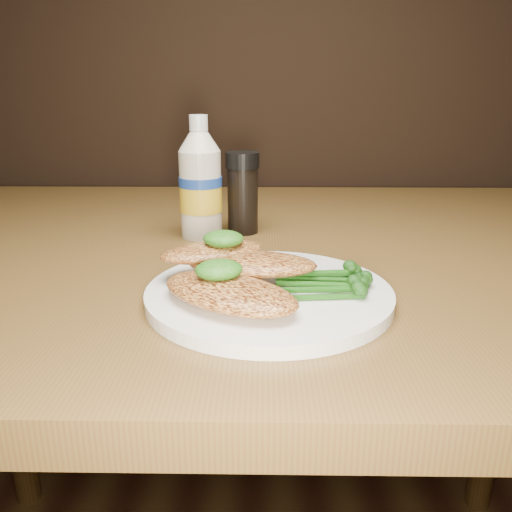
{
  "coord_description": "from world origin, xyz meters",
  "views": [
    {
      "loc": [
        0.03,
        0.37,
        0.95
      ],
      "look_at": [
        0.02,
        0.87,
        0.79
      ],
      "focal_mm": 36.9,
      "sensor_mm": 36.0,
      "label": 1
    }
  ],
  "objects_px": {
    "dining_table": "(246,470)",
    "pepper_grinder": "(243,193)",
    "mayo_bottle": "(200,178)",
    "plate": "(269,294)"
  },
  "relations": [
    {
      "from": "dining_table",
      "to": "pepper_grinder",
      "type": "bearing_deg",
      "value": 93.81
    },
    {
      "from": "dining_table",
      "to": "mayo_bottle",
      "type": "relative_size",
      "value": 7.25
    },
    {
      "from": "plate",
      "to": "pepper_grinder",
      "type": "bearing_deg",
      "value": 98.1
    },
    {
      "from": "dining_table",
      "to": "mayo_bottle",
      "type": "xyz_separation_m",
      "value": [
        -0.06,
        0.03,
        0.46
      ]
    },
    {
      "from": "plate",
      "to": "pepper_grinder",
      "type": "xyz_separation_m",
      "value": [
        -0.04,
        0.25,
        0.05
      ]
    },
    {
      "from": "pepper_grinder",
      "to": "plate",
      "type": "bearing_deg",
      "value": -81.9
    },
    {
      "from": "dining_table",
      "to": "plate",
      "type": "xyz_separation_m",
      "value": [
        0.03,
        -0.2,
        0.38
      ]
    },
    {
      "from": "mayo_bottle",
      "to": "pepper_grinder",
      "type": "relative_size",
      "value": 1.45
    },
    {
      "from": "dining_table",
      "to": "plate",
      "type": "relative_size",
      "value": 4.95
    },
    {
      "from": "dining_table",
      "to": "pepper_grinder",
      "type": "distance_m",
      "value": 0.44
    }
  ]
}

